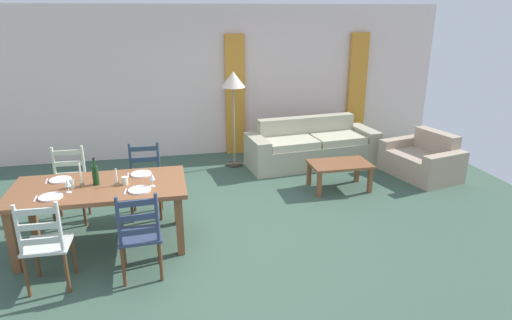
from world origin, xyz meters
The scene contains 28 objects.
ground_plane centered at (0.00, 0.00, -0.01)m, with size 9.60×9.60×0.02m, color #3B5546.
wall_far centered at (0.00, 3.30, 1.35)m, with size 9.60×0.16×2.70m, color beige.
curtain_panel_left centered at (0.85, 3.16, 1.10)m, with size 0.35×0.08×2.20m, color orange.
curtain_panel_right centered at (3.25, 3.16, 1.10)m, with size 0.35×0.08×2.20m, color orange.
dining_table centered at (-1.23, 0.01, 0.66)m, with size 1.90×0.96×0.75m.
dining_chair_near_left centered at (-1.66, -0.74, 0.48)m, with size 0.43×0.41×0.96m.
dining_chair_near_right centered at (-0.78, -0.74, 0.48)m, with size 0.44×0.42×0.96m.
dining_chair_far_left centered at (-1.71, 0.80, 0.48)m, with size 0.43×0.41×0.96m.
dining_chair_far_right centered at (-0.76, 0.77, 0.48)m, with size 0.43×0.42×0.96m.
dinner_plate_near_left centered at (-1.68, -0.24, 0.76)m, with size 0.24×0.24×0.02m, color white.
fork_near_left centered at (-1.83, -0.24, 0.75)m, with size 0.02×0.17×0.01m, color silver.
dinner_plate_near_right centered at (-0.78, -0.24, 0.76)m, with size 0.24×0.24×0.02m, color white.
fork_near_right centered at (-0.93, -0.24, 0.75)m, with size 0.02×0.17×0.01m, color silver.
dinner_plate_far_left centered at (-1.68, 0.26, 0.76)m, with size 0.24×0.24×0.02m, color white.
fork_far_left centered at (-1.83, 0.26, 0.75)m, with size 0.02×0.17×0.01m, color silver.
dinner_plate_far_right centered at (-0.78, 0.26, 0.76)m, with size 0.24×0.24×0.02m, color white.
fork_far_right centered at (-0.93, 0.26, 0.75)m, with size 0.02×0.17×0.01m, color silver.
wine_bottle centered at (-1.26, 0.04, 0.87)m, with size 0.07×0.07×0.32m.
wine_glass_near_left centered at (-1.52, -0.13, 0.86)m, with size 0.06×0.06×0.16m.
wine_glass_near_right centered at (-0.64, -0.14, 0.86)m, with size 0.06×0.06×0.16m.
coffee_cup_primary centered at (-0.94, -0.02, 0.80)m, with size 0.07×0.07×0.09m, color beige.
coffee_cup_secondary centered at (-1.51, 0.00, 0.80)m, with size 0.07×0.07×0.09m, color beige.
candle_tall centered at (-1.41, 0.03, 0.83)m, with size 0.05×0.05×0.27m.
candle_short centered at (-1.03, -0.03, 0.80)m, with size 0.05×0.05×0.20m.
couch centered at (2.04, 2.26, 0.29)m, with size 2.35×1.04×0.80m.
coffee_table centered at (2.08, 1.05, 0.36)m, with size 0.90×0.56×0.42m.
armchair_upholstered centered at (3.66, 1.31, 0.25)m, with size 1.04×1.31×0.72m.
standing_lamp centered at (0.70, 2.45, 1.41)m, with size 0.40×0.40×1.64m.
Camera 1 is at (-0.47, -4.81, 2.61)m, focal length 30.94 mm.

